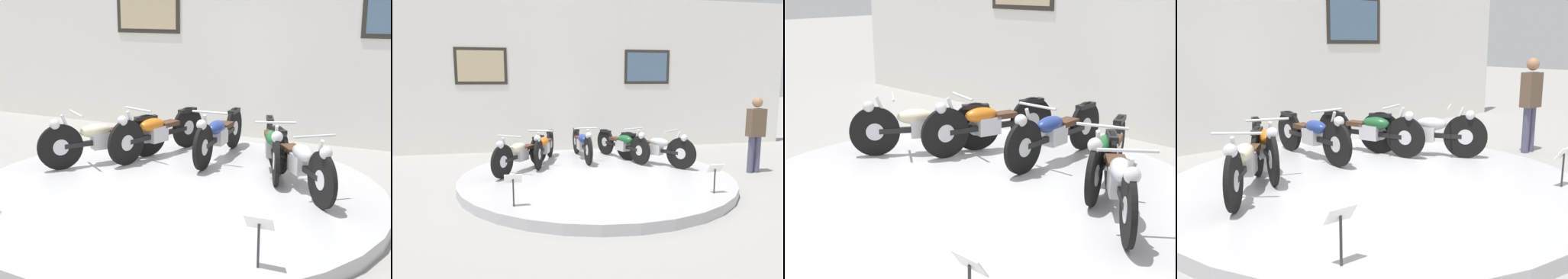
% 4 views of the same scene
% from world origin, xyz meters
% --- Properties ---
extents(ground_plane, '(60.00, 60.00, 0.00)m').
position_xyz_m(ground_plane, '(0.00, 0.00, 0.00)').
color(ground_plane, gray).
extents(display_platform, '(5.39, 5.39, 0.17)m').
position_xyz_m(display_platform, '(0.00, 0.00, 0.09)').
color(display_platform, '#ADADB2').
rests_on(display_platform, ground_plane).
extents(back_wall, '(14.00, 0.22, 4.40)m').
position_xyz_m(back_wall, '(0.00, 3.79, 2.20)').
color(back_wall, white).
rests_on(back_wall, ground_plane).
extents(motorcycle_cream, '(1.20, 1.68, 0.81)m').
position_xyz_m(motorcycle_cream, '(-1.48, 0.57, 0.57)').
color(motorcycle_cream, black).
rests_on(motorcycle_cream, display_platform).
extents(motorcycle_orange, '(0.70, 1.95, 0.81)m').
position_xyz_m(motorcycle_orange, '(-0.93, 1.25, 0.57)').
color(motorcycle_orange, black).
rests_on(motorcycle_orange, display_platform).
extents(motorcycle_blue, '(0.54, 2.01, 0.81)m').
position_xyz_m(motorcycle_blue, '(0.00, 1.51, 0.57)').
color(motorcycle_blue, black).
rests_on(motorcycle_blue, display_platform).
extents(motorcycle_green, '(0.78, 1.89, 0.80)m').
position_xyz_m(motorcycle_green, '(0.93, 1.25, 0.56)').
color(motorcycle_green, black).
rests_on(motorcycle_green, display_platform).
extents(motorcycle_silver, '(1.28, 1.64, 0.81)m').
position_xyz_m(motorcycle_silver, '(1.48, 0.57, 0.57)').
color(motorcycle_silver, black).
rests_on(motorcycle_silver, display_platform).
extents(info_placard_front_centre, '(0.26, 0.11, 0.51)m').
position_xyz_m(info_placard_front_centre, '(1.66, -1.66, 0.54)').
color(info_placard_front_centre, '#333338').
rests_on(info_placard_front_centre, display_platform).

